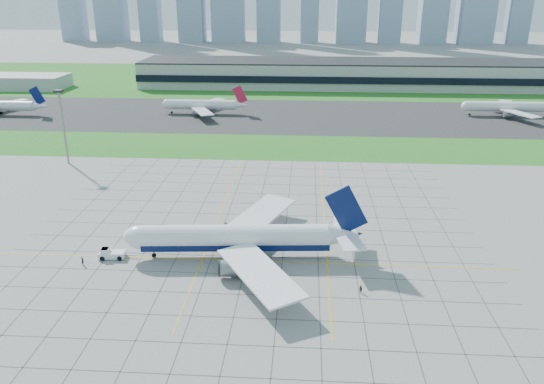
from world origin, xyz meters
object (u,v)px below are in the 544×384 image
at_px(light_mast, 62,118).
at_px(crew_near, 83,261).
at_px(pushback_tug, 111,254).
at_px(distant_jet_2, 507,107).
at_px(distant_jet_1, 203,105).
at_px(airliner, 237,238).
at_px(crew_far, 361,290).

xyz_separation_m(light_mast, crew_near, (34.19, -71.19, -15.24)).
xyz_separation_m(light_mast, pushback_tug, (39.27, -67.55, -15.14)).
bearing_deg(distant_jet_2, distant_jet_1, -178.14).
height_order(distant_jet_1, distant_jet_2, same).
bearing_deg(light_mast, pushback_tug, -59.83).
bearing_deg(pushback_tug, distant_jet_1, 88.19).
distance_m(light_mast, airliner, 94.79).
xyz_separation_m(airliner, crew_near, (-33.65, -5.99, -3.77)).
bearing_deg(airliner, crew_near, -174.41).
height_order(light_mast, distant_jet_1, light_mast).
bearing_deg(distant_jet_1, light_mast, -111.65).
relative_size(airliner, crew_near, 29.30).
bearing_deg(pushback_tug, crew_far, -16.20).
height_order(light_mast, pushback_tug, light_mast).
bearing_deg(distant_jet_2, crew_far, -117.04).
xyz_separation_m(light_mast, airliner, (67.84, -65.20, -11.47)).
distance_m(light_mast, crew_near, 80.43).
height_order(pushback_tug, crew_near, pushback_tug).
distance_m(airliner, distant_jet_2, 187.39).
bearing_deg(pushback_tug, distant_jet_2, 43.32).
bearing_deg(crew_far, crew_near, -133.06).
xyz_separation_m(crew_far, distant_jet_2, (84.22, 165.01, 3.66)).
xyz_separation_m(crew_near, distant_jet_1, (-1.92, 152.50, 3.54)).
distance_m(crew_near, crew_far, 60.55).
relative_size(crew_far, distant_jet_2, 0.04).
relative_size(light_mast, crew_far, 15.40).
distance_m(crew_far, distant_jet_1, 171.86).
xyz_separation_m(pushback_tug, crew_near, (-5.08, -3.63, -0.10)).
xyz_separation_m(light_mast, crew_far, (94.24, -78.94, -15.35)).
xyz_separation_m(light_mast, distant_jet_2, (178.46, 86.06, -11.69)).
bearing_deg(pushback_tug, light_mast, 115.67).
height_order(light_mast, distant_jet_2, light_mast).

